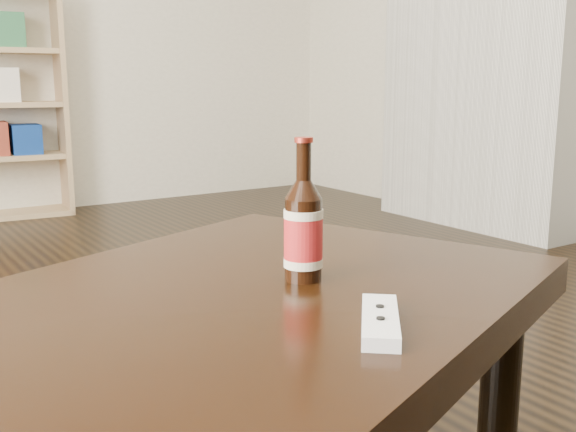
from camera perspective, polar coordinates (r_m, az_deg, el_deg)
floor at (r=1.66m, az=-8.59°, el=-17.64°), size 5.00×6.00×0.01m
coffee_table at (r=0.99m, az=-8.96°, el=-11.67°), size 1.45×1.15×0.48m
beer_bottle at (r=1.09m, az=1.31°, el=-1.28°), size 0.08×0.08×0.23m
remote at (r=0.91m, az=7.80°, el=-8.80°), size 0.15×0.16×0.02m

